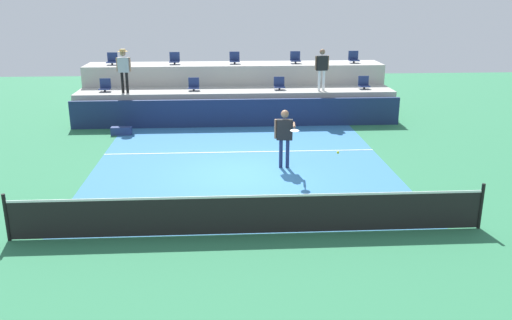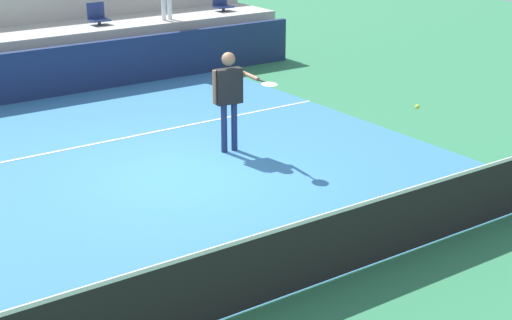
% 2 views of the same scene
% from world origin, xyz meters
% --- Properties ---
extents(ground_plane, '(40.00, 40.00, 0.00)m').
position_xyz_m(ground_plane, '(0.00, 0.00, 0.00)').
color(ground_plane, '#2D754C').
extents(court_inner_paint, '(9.00, 10.00, 0.01)m').
position_xyz_m(court_inner_paint, '(0.00, 1.00, 0.00)').
color(court_inner_paint, teal).
rests_on(court_inner_paint, ground_plane).
extents(court_service_line, '(9.00, 0.06, 0.00)m').
position_xyz_m(court_service_line, '(0.00, 2.40, 0.01)').
color(court_service_line, white).
rests_on(court_service_line, ground_plane).
extents(tennis_net, '(10.48, 0.08, 1.07)m').
position_xyz_m(tennis_net, '(0.00, -4.00, 0.50)').
color(tennis_net, black).
rests_on(tennis_net, ground_plane).
extents(sponsor_backboard, '(13.00, 0.16, 1.10)m').
position_xyz_m(sponsor_backboard, '(0.00, 6.00, 0.55)').
color(sponsor_backboard, navy).
rests_on(sponsor_backboard, ground_plane).
extents(seating_tier_lower, '(13.00, 1.80, 1.25)m').
position_xyz_m(seating_tier_lower, '(0.00, 7.30, 0.62)').
color(seating_tier_lower, '#ADAAA3').
rests_on(seating_tier_lower, ground_plane).
extents(seating_tier_upper, '(13.00, 1.80, 2.10)m').
position_xyz_m(seating_tier_upper, '(0.00, 9.10, 1.05)').
color(seating_tier_upper, '#ADAAA3').
rests_on(seating_tier_upper, ground_plane).
extents(stadium_chair_lower_far_left, '(0.44, 0.40, 0.52)m').
position_xyz_m(stadium_chair_lower_far_left, '(-5.33, 7.23, 1.46)').
color(stadium_chair_lower_far_left, '#2D2D33').
rests_on(stadium_chair_lower_far_left, seating_tier_lower).
extents(stadium_chair_lower_left, '(0.44, 0.40, 0.52)m').
position_xyz_m(stadium_chair_lower_left, '(-1.74, 7.23, 1.46)').
color(stadium_chair_lower_left, '#2D2D33').
rests_on(stadium_chair_lower_left, seating_tier_lower).
extents(stadium_chair_lower_right, '(0.44, 0.40, 0.52)m').
position_xyz_m(stadium_chair_lower_right, '(1.79, 7.23, 1.46)').
color(stadium_chair_lower_right, '#2D2D33').
rests_on(stadium_chair_lower_right, seating_tier_lower).
extents(stadium_chair_lower_far_right, '(0.44, 0.40, 0.52)m').
position_xyz_m(stadium_chair_lower_far_right, '(5.34, 7.23, 1.46)').
color(stadium_chair_lower_far_right, '#2D2D33').
rests_on(stadium_chair_lower_far_right, seating_tier_lower).
extents(stadium_chair_upper_far_left, '(0.44, 0.40, 0.52)m').
position_xyz_m(stadium_chair_upper_far_left, '(-5.32, 9.03, 2.31)').
color(stadium_chair_upper_far_left, '#2D2D33').
rests_on(stadium_chair_upper_far_left, seating_tier_upper).
extents(stadium_chair_upper_left, '(0.44, 0.40, 0.52)m').
position_xyz_m(stadium_chair_upper_left, '(-2.63, 9.03, 2.31)').
color(stadium_chair_upper_left, '#2D2D33').
rests_on(stadium_chair_upper_left, seating_tier_upper).
extents(stadium_chair_upper_center, '(0.44, 0.40, 0.52)m').
position_xyz_m(stadium_chair_upper_center, '(-0.01, 9.03, 2.31)').
color(stadium_chair_upper_center, '#2D2D33').
rests_on(stadium_chair_upper_center, seating_tier_upper).
extents(stadium_chair_upper_right, '(0.44, 0.40, 0.52)m').
position_xyz_m(stadium_chair_upper_right, '(2.68, 9.03, 2.31)').
color(stadium_chair_upper_right, '#2D2D33').
rests_on(stadium_chair_upper_right, seating_tier_upper).
extents(stadium_chair_upper_far_right, '(0.44, 0.40, 0.52)m').
position_xyz_m(stadium_chair_upper_far_right, '(5.29, 9.03, 2.31)').
color(stadium_chair_upper_far_right, '#2D2D33').
rests_on(stadium_chair_upper_far_right, seating_tier_upper).
extents(tennis_player, '(0.63, 1.27, 1.79)m').
position_xyz_m(tennis_player, '(1.28, 0.63, 1.11)').
color(tennis_player, navy).
rests_on(tennis_player, ground_plane).
extents(spectator_with_hat, '(0.59, 0.45, 1.73)m').
position_xyz_m(spectator_with_hat, '(-4.46, 6.85, 2.31)').
color(spectator_with_hat, black).
rests_on(spectator_with_hat, seating_tier_lower).
extents(spectator_in_white, '(0.59, 0.26, 1.69)m').
position_xyz_m(spectator_in_white, '(3.47, 6.85, 2.27)').
color(spectator_in_white, white).
rests_on(spectator_in_white, seating_tier_lower).
extents(tennis_ball, '(0.07, 0.07, 0.07)m').
position_xyz_m(tennis_ball, '(2.12, -2.95, 1.54)').
color(tennis_ball, '#CCE033').
extents(equipment_bag, '(0.76, 0.28, 0.30)m').
position_xyz_m(equipment_bag, '(-4.37, 4.97, 0.15)').
color(equipment_bag, navy).
rests_on(equipment_bag, ground_plane).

